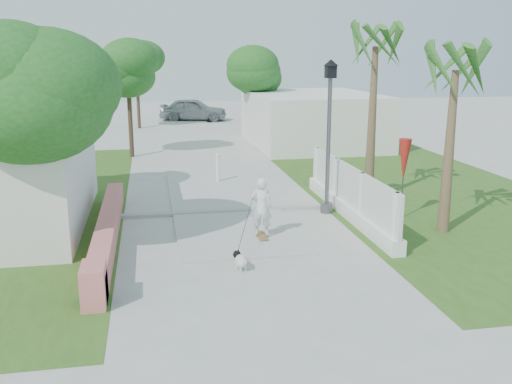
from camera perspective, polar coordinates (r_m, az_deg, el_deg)
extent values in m
plane|color=#B7B7B2|center=(11.34, 1.25, -10.35)|extent=(90.00, 90.00, 0.00)
cube|color=#B7B7B2|center=(30.54, -6.44, 5.10)|extent=(3.20, 36.00, 0.06)
cube|color=#999993|center=(16.90, -2.90, -1.94)|extent=(6.50, 0.25, 0.10)
cube|color=#33581C|center=(20.81, 15.79, 0.46)|extent=(8.00, 20.00, 0.01)
cube|color=#C16C63|center=(14.82, -14.62, -3.66)|extent=(0.45, 8.00, 0.60)
cube|color=#C16C63|center=(11.22, -15.90, -8.96)|extent=(0.45, 0.80, 0.80)
cube|color=white|center=(16.70, 9.21, -1.76)|extent=(0.35, 7.00, 0.40)
cube|color=white|center=(16.52, 9.31, 0.75)|extent=(0.10, 7.00, 1.10)
cube|color=white|center=(13.70, 13.77, -3.07)|extent=(0.14, 0.14, 1.50)
cube|color=white|center=(15.65, 10.51, -0.79)|extent=(0.14, 0.14, 1.50)
cube|color=white|center=(17.66, 7.98, 0.99)|extent=(0.14, 0.14, 1.50)
cube|color=white|center=(19.53, 6.14, 2.28)|extent=(0.14, 0.14, 1.50)
cube|color=silver|center=(29.46, 5.60, 7.30)|extent=(6.00, 8.00, 2.60)
cylinder|color=#59595E|center=(17.01, 7.06, -1.57)|extent=(0.36, 0.36, 0.30)
cylinder|color=#59595E|center=(16.62, 7.25, 4.59)|extent=(0.12, 0.12, 4.00)
cube|color=black|center=(16.41, 7.47, 11.85)|extent=(0.28, 0.28, 0.35)
cone|color=black|center=(16.41, 7.50, 12.72)|extent=(0.44, 0.44, 0.18)
cylinder|color=white|center=(20.67, -3.85, 2.27)|extent=(0.12, 0.12, 1.00)
sphere|color=white|center=(20.57, -3.88, 3.69)|extent=(0.14, 0.14, 0.14)
cylinder|color=#59595E|center=(16.58, 14.46, 0.72)|extent=(0.04, 0.04, 2.00)
cone|color=#B32B19|center=(16.44, 14.61, 3.09)|extent=(0.36, 0.36, 1.20)
cylinder|color=#4C3826|center=(13.60, -20.35, 1.44)|extent=(0.20, 0.20, 3.85)
ellipsoid|color=#18551B|center=(13.37, -20.94, 8.36)|extent=(3.60, 3.60, 2.70)
ellipsoid|color=#18551B|center=(13.12, -20.36, 9.86)|extent=(3.06, 3.06, 2.30)
ellipsoid|color=#18551B|center=(13.57, -21.90, 11.32)|extent=(2.70, 2.70, 2.02)
cylinder|color=#4C3826|center=(19.14, -20.61, 4.28)|extent=(0.20, 0.20, 3.50)
ellipsoid|color=#18551B|center=(18.97, -21.00, 8.75)|extent=(3.20, 3.20, 2.40)
ellipsoid|color=#18551B|center=(18.72, -20.59, 9.80)|extent=(2.72, 2.72, 2.05)
ellipsoid|color=#18551B|center=(19.16, -21.67, 10.83)|extent=(2.40, 2.40, 1.79)
cylinder|color=#4C3826|center=(26.27, -12.49, 7.61)|extent=(0.20, 0.20, 3.85)
ellipsoid|color=#18551B|center=(26.15, -12.68, 11.20)|extent=(3.40, 3.40, 2.55)
ellipsoid|color=#18551B|center=(25.93, -12.29, 11.98)|extent=(2.89, 2.89, 2.18)
ellipsoid|color=#18551B|center=(26.34, -13.19, 12.72)|extent=(2.55, 2.55, 1.90)
cylinder|color=#4C3826|center=(30.72, -0.50, 8.48)|extent=(0.20, 0.20, 3.50)
ellipsoid|color=#18551B|center=(30.61, -0.51, 11.27)|extent=(3.00, 3.00, 2.25)
ellipsoid|color=#18551B|center=(30.44, -0.07, 11.92)|extent=(2.55, 2.55, 1.92)
ellipsoid|color=#18551B|center=(30.75, -0.96, 12.59)|extent=(2.25, 2.25, 1.68)
cylinder|color=#4C3826|center=(36.22, -11.72, 9.30)|extent=(0.20, 0.20, 3.85)
ellipsoid|color=#18551B|center=(36.14, -11.85, 11.90)|extent=(3.20, 3.20, 2.40)
ellipsoid|color=#18551B|center=(35.93, -11.56, 12.47)|extent=(2.72, 2.72, 2.05)
ellipsoid|color=#18551B|center=(36.33, -12.23, 13.00)|extent=(2.40, 2.40, 1.79)
cone|color=brown|center=(18.07, 11.50, 6.45)|extent=(0.32, 0.32, 4.80)
cone|color=brown|center=(15.51, 18.72, 3.68)|extent=(0.32, 0.32, 4.20)
cube|color=olive|center=(14.58, 0.54, -4.37)|extent=(0.43, 0.81, 0.02)
imported|color=silver|center=(14.36, 0.55, -1.50)|extent=(0.63, 0.50, 1.50)
cylinder|color=gray|center=(14.32, 0.48, -4.94)|extent=(0.02, 0.06, 0.06)
cylinder|color=gray|center=(14.35, 1.03, -4.91)|extent=(0.02, 0.06, 0.06)
cylinder|color=gray|center=(14.84, 0.07, -4.26)|extent=(0.02, 0.06, 0.06)
cylinder|color=gray|center=(14.87, 0.60, -4.23)|extent=(0.02, 0.06, 0.06)
ellipsoid|color=silver|center=(12.51, -1.50, -6.92)|extent=(0.38, 0.50, 0.28)
sphere|color=black|center=(12.66, -1.93, -6.27)|extent=(0.18, 0.18, 0.18)
sphere|color=silver|center=(12.74, -2.09, -6.24)|extent=(0.08, 0.08, 0.08)
cone|color=black|center=(12.62, -2.10, -5.94)|extent=(0.05, 0.05, 0.06)
cone|color=black|center=(12.65, -1.76, -5.88)|extent=(0.05, 0.05, 0.06)
cylinder|color=silver|center=(12.63, -1.97, -7.44)|extent=(0.04, 0.04, 0.13)
cylinder|color=silver|center=(12.68, -1.45, -7.34)|extent=(0.04, 0.04, 0.13)
cylinder|color=silver|center=(12.45, -1.54, -7.75)|extent=(0.04, 0.04, 0.13)
cylinder|color=silver|center=(12.51, -1.03, -7.65)|extent=(0.04, 0.04, 0.13)
cylinder|color=silver|center=(12.31, -1.07, -6.91)|extent=(0.06, 0.11, 0.11)
imported|color=#B1B4B9|center=(39.72, -6.29, 8.21)|extent=(4.82, 2.71, 1.55)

